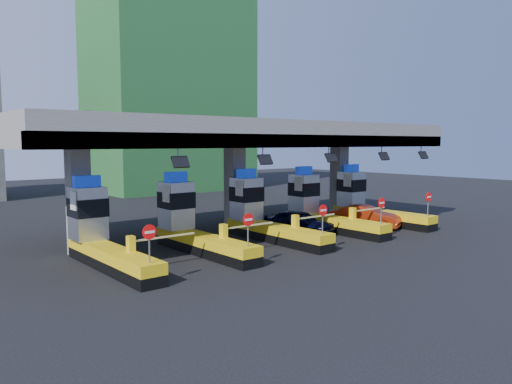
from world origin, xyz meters
TOP-DOWN VIEW (x-y plane):
  - ground at (0.00, 0.00)m, footprint 120.00×120.00m
  - toll_canopy at (0.00, 2.87)m, footprint 28.00×12.09m
  - toll_lane_far_left at (-10.00, 0.28)m, footprint 4.43×8.00m
  - toll_lane_left at (-5.00, 0.28)m, footprint 4.43×8.00m
  - toll_lane_center at (0.00, 0.28)m, footprint 4.43×8.00m
  - toll_lane_right at (5.00, 0.28)m, footprint 4.43×8.00m
  - toll_lane_far_right at (10.00, 0.28)m, footprint 4.43×8.00m
  - bg_building_scaffold at (12.00, 32.00)m, footprint 18.00×12.00m
  - van at (2.69, -0.12)m, footprint 3.12×4.88m
  - red_car at (7.94, -1.17)m, footprint 3.31×4.91m

SIDE VIEW (x-z plane):
  - ground at x=0.00m, z-range 0.00..0.00m
  - red_car at x=7.94m, z-range 0.00..1.53m
  - van at x=2.69m, z-range 0.00..1.55m
  - toll_lane_far_left at x=-10.00m, z-range -0.68..3.47m
  - toll_lane_left at x=-5.00m, z-range -0.68..3.47m
  - toll_lane_center at x=0.00m, z-range -0.68..3.47m
  - toll_lane_right at x=5.00m, z-range -0.68..3.47m
  - toll_lane_far_right at x=10.00m, z-range -0.68..3.47m
  - toll_canopy at x=0.00m, z-range 2.63..9.63m
  - bg_building_scaffold at x=12.00m, z-range 0.00..28.00m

